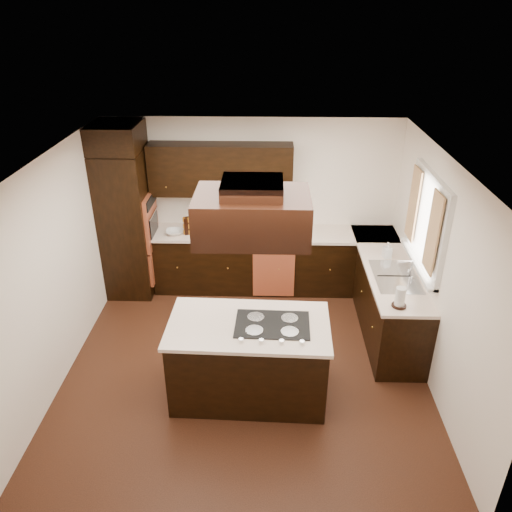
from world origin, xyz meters
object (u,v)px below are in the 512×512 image
object	(u,v)px
island	(249,360)
spice_rack	(195,225)
range_hood	(252,216)
oven_column	(127,224)

from	to	relation	value
island	spice_rack	size ratio (longest dim) A/B	5.29
range_hood	spice_rack	bearing A→B (deg)	111.78
spice_rack	island	bearing A→B (deg)	-87.82
oven_column	island	world-z (taller)	oven_column
range_hood	island	bearing A→B (deg)	129.79
spice_rack	oven_column	bearing A→B (deg)	162.70
range_hood	spice_rack	distance (m)	2.70
oven_column	island	size ratio (longest dim) A/B	1.30
oven_column	spice_rack	size ratio (longest dim) A/B	6.88
range_hood	spice_rack	world-z (taller)	range_hood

